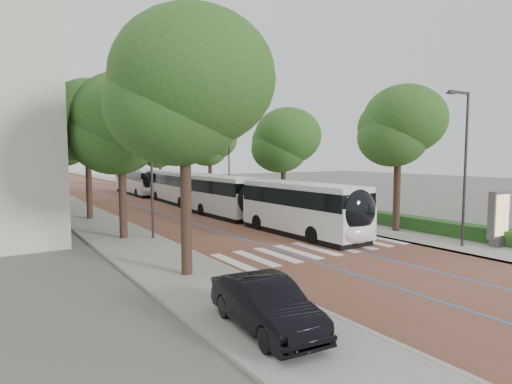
% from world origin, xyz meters
% --- Properties ---
extents(ground, '(160.00, 160.00, 0.00)m').
position_xyz_m(ground, '(0.00, 0.00, 0.00)').
color(ground, '#51544C').
rests_on(ground, ground).
extents(road, '(11.00, 140.00, 0.02)m').
position_xyz_m(road, '(0.00, 40.00, 0.01)').
color(road, brown).
rests_on(road, ground).
extents(sidewalk_left, '(4.00, 140.00, 0.12)m').
position_xyz_m(sidewalk_left, '(-7.50, 40.00, 0.06)').
color(sidewalk_left, gray).
rests_on(sidewalk_left, ground).
extents(sidewalk_right, '(4.00, 140.00, 0.12)m').
position_xyz_m(sidewalk_right, '(7.50, 40.00, 0.06)').
color(sidewalk_right, gray).
rests_on(sidewalk_right, ground).
extents(kerb_left, '(0.20, 140.00, 0.14)m').
position_xyz_m(kerb_left, '(-5.60, 40.00, 0.06)').
color(kerb_left, gray).
rests_on(kerb_left, ground).
extents(kerb_right, '(0.20, 140.00, 0.14)m').
position_xyz_m(kerb_right, '(5.60, 40.00, 0.06)').
color(kerb_right, gray).
rests_on(kerb_right, ground).
extents(zebra_crossing, '(10.55, 3.60, 0.01)m').
position_xyz_m(zebra_crossing, '(0.20, 1.00, 0.03)').
color(zebra_crossing, silver).
rests_on(zebra_crossing, ground).
extents(lane_line_left, '(0.12, 126.00, 0.01)m').
position_xyz_m(lane_line_left, '(-1.60, 40.00, 0.02)').
color(lane_line_left, blue).
rests_on(lane_line_left, road).
extents(lane_line_right, '(0.12, 126.00, 0.01)m').
position_xyz_m(lane_line_right, '(1.60, 40.00, 0.02)').
color(lane_line_right, blue).
rests_on(lane_line_right, road).
extents(hedge, '(1.20, 14.00, 0.80)m').
position_xyz_m(hedge, '(9.10, 0.00, 0.52)').
color(hedge, '#1A4518').
rests_on(hedge, sidewalk_right).
extents(streetlight_near, '(1.82, 0.20, 8.00)m').
position_xyz_m(streetlight_near, '(6.62, -3.00, 4.82)').
color(streetlight_near, '#2E2D30').
rests_on(streetlight_near, sidewalk_right).
extents(streetlight_far, '(1.82, 0.20, 8.00)m').
position_xyz_m(streetlight_far, '(6.62, 22.00, 4.82)').
color(streetlight_far, '#2E2D30').
rests_on(streetlight_far, sidewalk_right).
extents(lamp_post_left, '(0.14, 0.14, 8.00)m').
position_xyz_m(lamp_post_left, '(-6.10, 8.00, 4.12)').
color(lamp_post_left, '#2E2D30').
rests_on(lamp_post_left, sidewalk_left).
extents(trees_left, '(6.45, 60.91, 10.02)m').
position_xyz_m(trees_left, '(-7.50, 21.93, 6.97)').
color(trees_left, black).
rests_on(trees_left, ground).
extents(trees_right, '(5.72, 47.33, 8.67)m').
position_xyz_m(trees_right, '(7.70, 22.89, 5.95)').
color(trees_right, black).
rests_on(trees_right, ground).
extents(lead_bus, '(2.93, 18.45, 3.20)m').
position_xyz_m(lead_bus, '(1.93, 8.27, 1.63)').
color(lead_bus, black).
rests_on(lead_bus, ground).
extents(bus_queued_0, '(3.07, 12.50, 3.20)m').
position_xyz_m(bus_queued_0, '(2.51, 24.36, 1.62)').
color(bus_queued_0, silver).
rests_on(bus_queued_0, ground).
extents(bus_queued_1, '(2.89, 12.47, 3.20)m').
position_xyz_m(bus_queued_1, '(2.11, 36.51, 1.62)').
color(bus_queued_1, silver).
rests_on(bus_queued_1, ground).
extents(ad_panel, '(1.41, 0.56, 2.91)m').
position_xyz_m(ad_panel, '(8.31, -4.03, 1.65)').
color(ad_panel, '#59595B').
rests_on(ad_panel, sidewalk_right).
extents(parked_car, '(1.91, 4.47, 1.43)m').
position_xyz_m(parked_car, '(-7.94, -6.29, 0.84)').
color(parked_car, black).
rests_on(parked_car, sidewalk_left).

